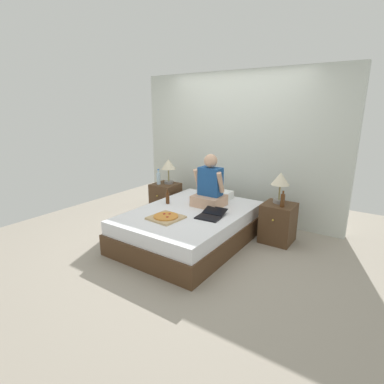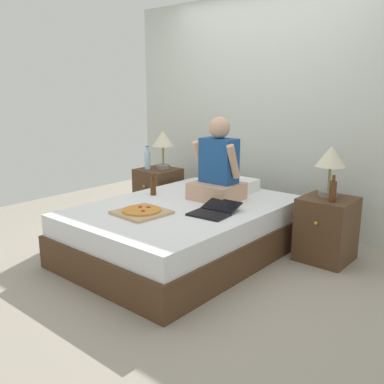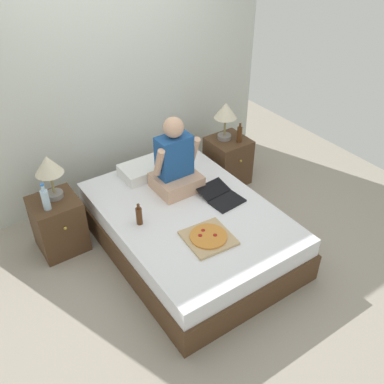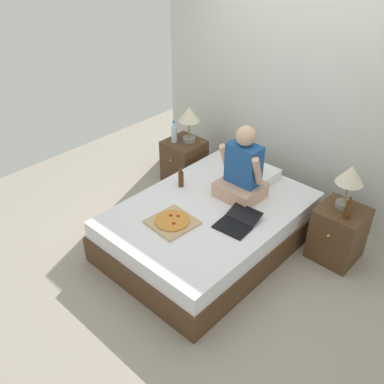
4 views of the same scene
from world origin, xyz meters
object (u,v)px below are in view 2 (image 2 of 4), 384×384
(laptop, at_px, (213,211))
(beer_bottle_on_bed, at_px, (153,186))
(water_bottle, at_px, (148,160))
(person_seated, at_px, (218,169))
(bed, at_px, (185,230))
(lamp_on_right_nightstand, at_px, (331,160))
(pizza_box, at_px, (142,212))
(beer_bottle, at_px, (333,191))
(lamp_on_left_nightstand, at_px, (163,141))
(nightstand_left, at_px, (158,192))
(nightstand_right, at_px, (326,229))

(laptop, bearing_deg, beer_bottle_on_bed, 171.26)
(water_bottle, xyz_separation_m, person_seated, (1.23, -0.26, 0.07))
(bed, bearing_deg, lamp_on_right_nightstand, 36.94)
(pizza_box, bearing_deg, laptop, 40.78)
(pizza_box, bearing_deg, beer_bottle_on_bed, 126.87)
(beer_bottle, bearing_deg, laptop, -138.34)
(bed, height_order, lamp_on_left_nightstand, lamp_on_left_nightstand)
(bed, relative_size, pizza_box, 4.87)
(bed, height_order, water_bottle, water_bottle)
(beer_bottle, relative_size, beer_bottle_on_bed, 1.05)
(pizza_box, bearing_deg, nightstand_left, 129.60)
(lamp_on_left_nightstand, relative_size, laptop, 1.02)
(person_seated, distance_m, laptop, 0.57)
(beer_bottle, bearing_deg, lamp_on_left_nightstand, 175.98)
(beer_bottle, distance_m, beer_bottle_on_bed, 1.70)
(water_bottle, xyz_separation_m, pizza_box, (1.04, -1.08, -0.19))
(nightstand_right, height_order, lamp_on_right_nightstand, lamp_on_right_nightstand)
(bed, bearing_deg, water_bottle, 150.95)
(nightstand_left, relative_size, lamp_on_right_nightstand, 1.27)
(nightstand_right, xyz_separation_m, lamp_on_right_nightstand, (-0.03, 0.05, 0.61))
(nightstand_left, bearing_deg, laptop, -28.47)
(nightstand_left, xyz_separation_m, person_seated, (1.15, -0.35, 0.47))
(pizza_box, height_order, beer_bottle_on_bed, beer_bottle_on_bed)
(water_bottle, height_order, beer_bottle_on_bed, water_bottle)
(bed, relative_size, lamp_on_right_nightstand, 4.64)
(water_bottle, relative_size, pizza_box, 0.64)
(lamp_on_left_nightstand, relative_size, pizza_box, 1.05)
(lamp_on_left_nightstand, distance_m, person_seated, 1.19)
(laptop, bearing_deg, lamp_on_left_nightstand, 149.28)
(lamp_on_left_nightstand, height_order, pizza_box, lamp_on_left_nightstand)
(laptop, bearing_deg, person_seated, 122.84)
(beer_bottle, xyz_separation_m, beer_bottle_on_bed, (-1.61, -0.54, -0.11))
(bed, distance_m, water_bottle, 1.37)
(lamp_on_left_nightstand, bearing_deg, nightstand_left, -128.63)
(laptop, bearing_deg, pizza_box, -139.22)
(bed, xyz_separation_m, nightstand_left, (-1.05, 0.72, 0.05))
(bed, bearing_deg, lamp_on_left_nightstand, 142.79)
(person_seated, bearing_deg, nightstand_right, 19.93)
(laptop, bearing_deg, beer_bottle, 41.66)
(person_seated, bearing_deg, pizza_box, -102.68)
(laptop, xyz_separation_m, pizza_box, (-0.46, -0.39, -0.00))
(nightstand_left, xyz_separation_m, water_bottle, (-0.08, -0.09, 0.40))
(lamp_on_left_nightstand, bearing_deg, beer_bottle, -4.02)
(lamp_on_left_nightstand, height_order, nightstand_right, lamp_on_left_nightstand)
(laptop, bearing_deg, water_bottle, 155.60)
(lamp_on_right_nightstand, distance_m, laptop, 1.13)
(nightstand_left, xyz_separation_m, lamp_on_left_nightstand, (0.04, 0.05, 0.61))
(bed, distance_m, beer_bottle, 1.36)
(beer_bottle_on_bed, bearing_deg, lamp_on_left_nightstand, 127.53)
(nightstand_left, distance_m, beer_bottle_on_bed, 0.90)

